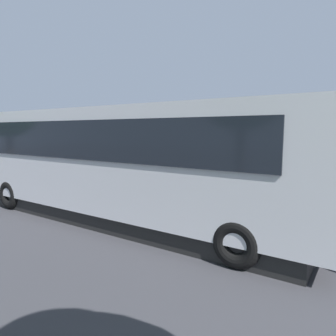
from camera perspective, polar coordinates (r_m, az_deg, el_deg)
The scene contains 12 objects.
ground_plane at distance 13.11m, azimuth -0.71°, elevation -4.58°, with size 80.00×80.00×0.00m, color #38383D.
tour_bus at distance 8.93m, azimuth -8.96°, elevation 0.52°, with size 11.53×2.84×3.25m.
spectator_far_left at distance 10.66m, azimuth 6.37°, elevation -1.86°, with size 0.58×0.37×1.68m.
spectator_left at distance 11.00m, azimuth 0.89°, elevation -1.62°, with size 0.57×0.38×1.67m.
spectator_centre at distance 11.83m, azimuth -3.63°, elevation -0.94°, with size 0.58×0.37×1.69m.
parked_motorcycle_silver at distance 10.35m, azimuth -0.15°, elevation -5.02°, with size 2.05×0.58×0.99m.
stunt_motorcycle at distance 15.35m, azimuth -2.59°, elevation 1.13°, with size 1.72×1.13×1.92m.
traffic_cone at distance 14.08m, azimuth -0.99°, elevation -2.50°, with size 0.34×0.34×0.63m.
bay_line_a at distance 12.71m, azimuth 17.69°, elevation -5.28°, with size 0.27×4.35×0.01m.
bay_line_b at distance 13.70m, azimuth 7.23°, elevation -4.11°, with size 0.28×4.57×0.01m.
bay_line_c at distance 15.08m, azimuth -1.55°, elevation -3.02°, with size 0.24×3.63×0.01m.
bay_line_d at distance 16.76m, azimuth -8.71°, elevation -2.08°, with size 0.27×4.46×0.01m.
Camera 1 is at (-7.56, 10.37, 2.66)m, focal length 32.39 mm.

